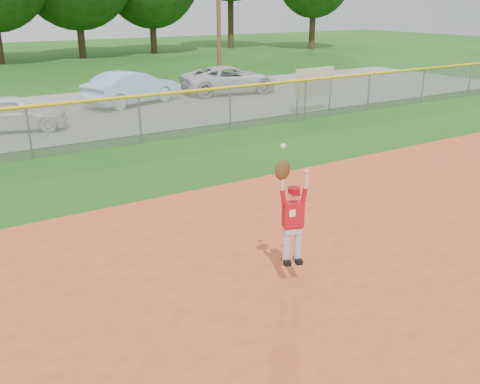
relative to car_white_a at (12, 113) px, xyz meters
name	(u,v)px	position (x,y,z in m)	size (l,w,h in m)	color
ground	(373,266)	(3.07, -13.92, -0.65)	(120.00, 120.00, 0.00)	#1D5313
parking_strip	(83,112)	(3.07, 2.08, -0.64)	(44.00, 10.00, 0.03)	gray
car_white_a	(12,113)	(0.00, 0.00, 0.00)	(1.47, 3.65, 1.24)	white
car_blue	(132,88)	(5.40, 2.53, 0.10)	(1.52, 4.35, 1.43)	#92BCDA
car_white_b	(230,80)	(10.56, 2.85, 0.04)	(2.18, 4.72, 1.31)	silver
sponsor_sign	(315,84)	(10.84, -3.15, 0.54)	(2.03, 0.20, 1.81)	gray
outfield_fence	(140,116)	(3.07, -3.92, 0.23)	(40.06, 0.10, 1.55)	gray
ballplayer	(291,213)	(1.52, -13.61, 0.56)	(0.55, 0.35, 1.94)	silver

